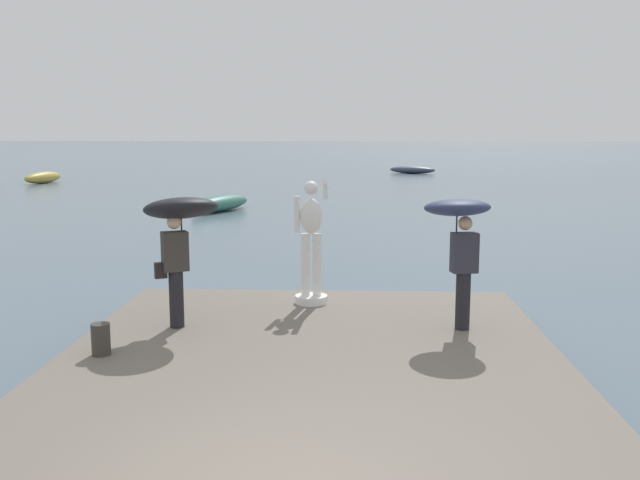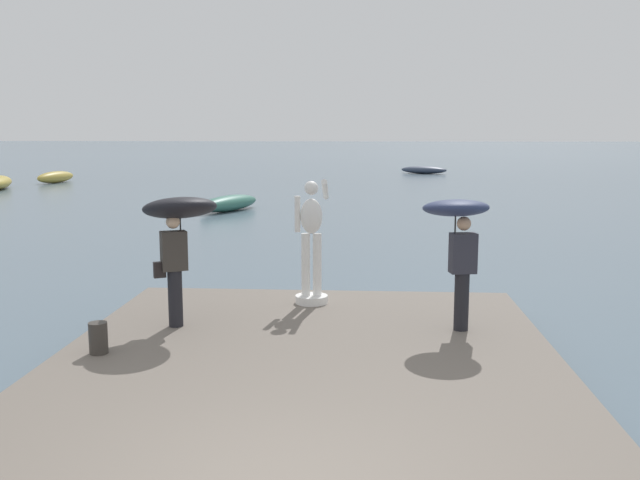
{
  "view_description": "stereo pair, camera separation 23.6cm",
  "coord_description": "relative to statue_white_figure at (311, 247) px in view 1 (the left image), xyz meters",
  "views": [
    {
      "loc": [
        0.55,
        -5.32,
        3.37
      ],
      "look_at": [
        0.0,
        6.39,
        1.55
      ],
      "focal_mm": 39.3,
      "sensor_mm": 36.0,
      "label": 1
    },
    {
      "loc": [
        0.79,
        -5.31,
        3.37
      ],
      "look_at": [
        0.0,
        6.39,
        1.55
      ],
      "focal_mm": 39.3,
      "sensor_mm": 36.0,
      "label": 2
    }
  ],
  "objects": [
    {
      "name": "ground_plane",
      "position": [
        0.16,
        33.4,
        -1.39
      ],
      "size": [
        400.0,
        400.0,
        0.0
      ],
      "primitive_type": "plane",
      "color": "slate"
    },
    {
      "name": "pier",
      "position": [
        0.16,
        -4.3,
        -1.19
      ],
      "size": [
        6.8,
        10.6,
        0.4
      ],
      "primitive_type": "cube",
      "color": "#70665B",
      "rests_on": "ground"
    },
    {
      "name": "statue_white_figure",
      "position": [
        0.0,
        0.0,
        0.0
      ],
      "size": [
        0.57,
        0.85,
        2.17
      ],
      "color": "white",
      "rests_on": "pier"
    },
    {
      "name": "onlooker_left",
      "position": [
        -1.9,
        -1.55,
        0.64
      ],
      "size": [
        1.52,
        1.54,
        2.08
      ],
      "color": "black",
      "rests_on": "pier"
    },
    {
      "name": "onlooker_right",
      "position": [
        2.3,
        -1.52,
        0.58
      ],
      "size": [
        1.14,
        1.16,
        2.03
      ],
      "color": "black",
      "rests_on": "pier"
    },
    {
      "name": "mooring_bollard",
      "position": [
        -2.65,
        -3.01,
        -0.78
      ],
      "size": [
        0.25,
        0.25,
        0.43
      ],
      "primitive_type": "cylinder",
      "color": "#38332D",
      "rests_on": "pier"
    },
    {
      "name": "boat_far",
      "position": [
        -19.68,
        33.3,
        -1.01
      ],
      "size": [
        1.6,
        3.85,
        0.76
      ],
      "color": "#B2993D",
      "rests_on": "ground"
    },
    {
      "name": "boat_leftward",
      "position": [
        5.52,
        45.12,
        -1.09
      ],
      "size": [
        4.0,
        2.73,
        0.61
      ],
      "color": "#2D384C",
      "rests_on": "ground"
    },
    {
      "name": "boat_rightward",
      "position": [
        -4.95,
        17.6,
        -1.06
      ],
      "size": [
        2.54,
        4.08,
        0.67
      ],
      "color": "#336B5B",
      "rests_on": "ground"
    }
  ]
}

